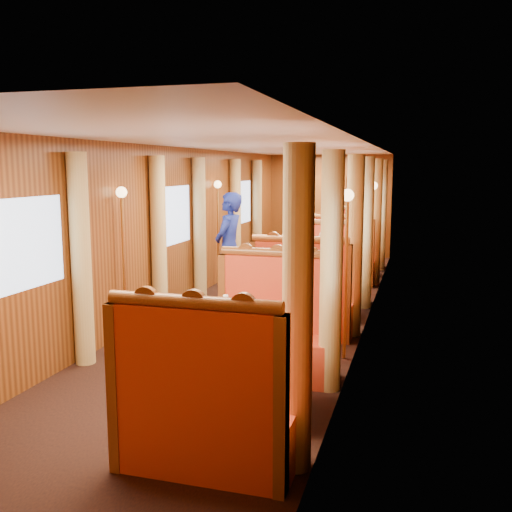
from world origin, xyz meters
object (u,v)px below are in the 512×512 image
at_px(tea_tray, 235,332).
at_px(rose_vase_far, 345,230).
at_px(table_far, 346,257).
at_px(teapot_right, 240,328).
at_px(teapot_back, 237,324).
at_px(fruit_plate, 279,339).
at_px(rose_vase_mid, 316,254).
at_px(banquette_near_aft, 274,336).
at_px(banquette_mid_fwd, 302,304).
at_px(banquette_near_fwd, 204,416).
at_px(passenger, 324,260).
at_px(banquette_mid_aft, 327,276).
at_px(banquette_far_fwd, 339,262).
at_px(table_near, 245,373).
at_px(teapot_left, 221,327).
at_px(table_mid, 316,292).
at_px(steward, 229,248).
at_px(banquette_far_aft, 352,248).

distance_m(tea_tray, rose_vase_far, 7.03).
xyz_separation_m(table_far, teapot_right, (-0.02, -7.09, 0.44)).
bearing_deg(teapot_back, table_far, 64.80).
distance_m(teapot_right, fruit_plate, 0.37).
bearing_deg(teapot_back, rose_vase_mid, 64.24).
bearing_deg(banquette_near_aft, banquette_mid_fwd, 90.00).
relative_size(fruit_plate, rose_vase_far, 0.66).
distance_m(banquette_near_fwd, passenger, 5.27).
height_order(banquette_near_aft, table_far, banquette_near_aft).
height_order(banquette_mid_aft, table_far, banquette_mid_aft).
bearing_deg(tea_tray, banquette_far_fwd, 89.23).
height_order(table_near, banquette_near_aft, banquette_near_aft).
bearing_deg(banquette_near_aft, table_far, 90.00).
xyz_separation_m(banquette_mid_fwd, teapot_left, (-0.19, -2.59, 0.39)).
bearing_deg(passenger, teapot_left, -92.45).
bearing_deg(table_mid, banquette_mid_aft, 90.00).
relative_size(table_far, steward, 0.59).
bearing_deg(banquette_near_fwd, table_mid, 90.00).
height_order(banquette_far_fwd, teapot_back, banquette_far_fwd).
height_order(tea_tray, teapot_left, teapot_left).
distance_m(tea_tray, teapot_right, 0.09).
relative_size(table_far, tea_tray, 3.09).
relative_size(table_far, teapot_left, 6.81).
distance_m(banquette_far_aft, steward, 4.28).
distance_m(tea_tray, fruit_plate, 0.43).
height_order(banquette_mid_fwd, passenger, banquette_mid_fwd).
relative_size(banquette_far_fwd, tea_tray, 3.94).
bearing_deg(teapot_back, teapot_left, -145.58).
bearing_deg(rose_vase_far, rose_vase_mid, -89.60).
bearing_deg(teapot_back, banquette_near_fwd, -109.48).
bearing_deg(banquette_mid_fwd, passenger, 90.00).
bearing_deg(teapot_left, table_near, 40.34).
bearing_deg(rose_vase_mid, passenger, 89.05).
bearing_deg(teapot_right, banquette_near_aft, 82.99).
xyz_separation_m(banquette_mid_fwd, rose_vase_far, (-0.04, 4.50, 0.50)).
bearing_deg(steward, table_near, 26.22).
distance_m(table_far, banquette_far_fwd, 1.02).
distance_m(table_near, banquette_near_aft, 1.02).
distance_m(table_far, teapot_back, 6.97).
relative_size(teapot_left, teapot_right, 0.99).
xyz_separation_m(banquette_far_aft, passenger, (-0.00, -3.77, 0.32)).
xyz_separation_m(table_mid, table_far, (0.00, 3.50, 0.00)).
relative_size(banquette_mid_fwd, fruit_plate, 5.66).
xyz_separation_m(banquette_far_fwd, teapot_back, (-0.09, -5.94, 0.38)).
xyz_separation_m(banquette_mid_fwd, banquette_far_aft, (0.00, 5.53, 0.00)).
distance_m(banquette_mid_fwd, banquette_far_aft, 5.53).
bearing_deg(steward, teapot_left, 23.44).
xyz_separation_m(tea_tray, teapot_left, (-0.10, -0.07, 0.06)).
bearing_deg(table_far, tea_tray, -90.66).
bearing_deg(steward, banquette_near_aft, 32.28).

